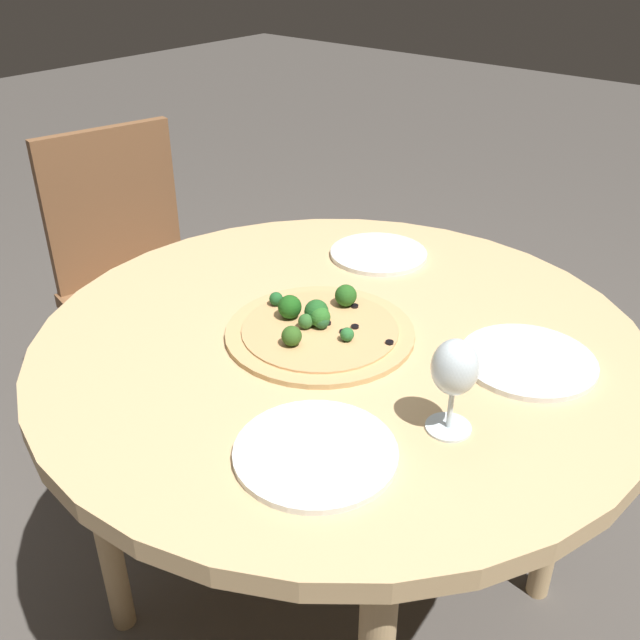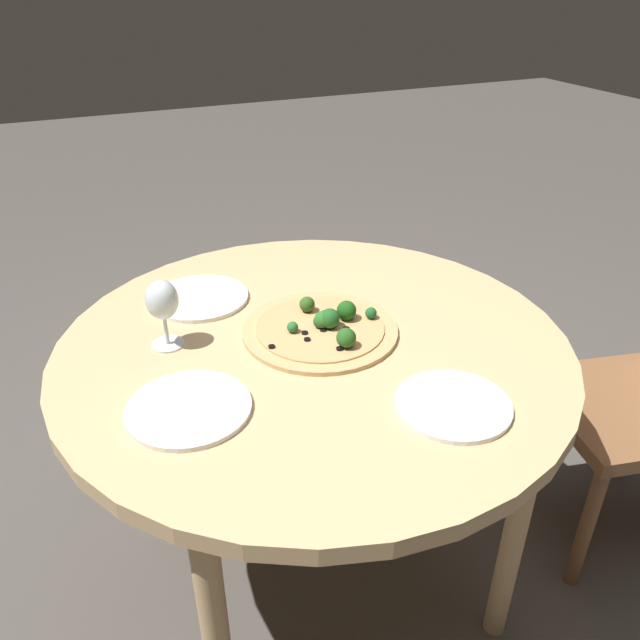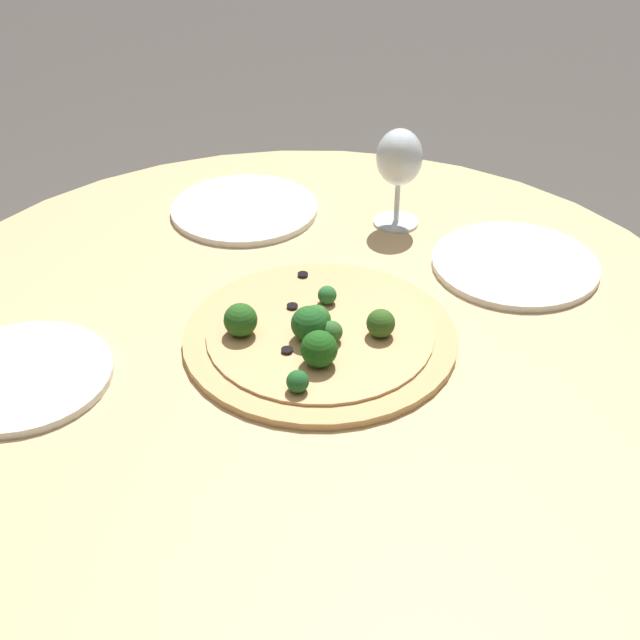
{
  "view_description": "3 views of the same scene",
  "coord_description": "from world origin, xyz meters",
  "px_view_note": "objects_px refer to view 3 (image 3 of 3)",
  "views": [
    {
      "loc": [
        0.67,
        -0.85,
        1.38
      ],
      "look_at": [
        -0.03,
        -0.02,
        0.76
      ],
      "focal_mm": 40.0,
      "sensor_mm": 36.0,
      "label": 1
    },
    {
      "loc": [
        0.44,
        1.03,
        1.42
      ],
      "look_at": [
        -0.03,
        -0.02,
        0.76
      ],
      "focal_mm": 35.0,
      "sensor_mm": 36.0,
      "label": 2
    },
    {
      "loc": [
        -0.9,
        -0.12,
        1.36
      ],
      "look_at": [
        -0.03,
        -0.02,
        0.76
      ],
      "focal_mm": 50.0,
      "sensor_mm": 36.0,
      "label": 3
    }
  ],
  "objects_px": {
    "plate_near": "(515,264)",
    "plate_side": "(21,376)",
    "plate_far": "(244,209)",
    "wine_glass": "(399,161)",
    "pizza": "(318,334)"
  },
  "relations": [
    {
      "from": "plate_near",
      "to": "plate_side",
      "type": "bearing_deg",
      "value": 118.43
    },
    {
      "from": "plate_far",
      "to": "plate_side",
      "type": "relative_size",
      "value": 1.07
    },
    {
      "from": "wine_glass",
      "to": "plate_near",
      "type": "bearing_deg",
      "value": -123.04
    },
    {
      "from": "pizza",
      "to": "wine_glass",
      "type": "height_order",
      "value": "wine_glass"
    },
    {
      "from": "plate_near",
      "to": "plate_side",
      "type": "relative_size",
      "value": 1.1
    },
    {
      "from": "plate_far",
      "to": "plate_side",
      "type": "distance_m",
      "value": 0.47
    },
    {
      "from": "plate_near",
      "to": "plate_far",
      "type": "bearing_deg",
      "value": 73.2
    },
    {
      "from": "wine_glass",
      "to": "plate_far",
      "type": "distance_m",
      "value": 0.25
    },
    {
      "from": "plate_far",
      "to": "plate_side",
      "type": "height_order",
      "value": "same"
    },
    {
      "from": "plate_near",
      "to": "pizza",
      "type": "bearing_deg",
      "value": 129.36
    },
    {
      "from": "wine_glass",
      "to": "plate_near",
      "type": "height_order",
      "value": "wine_glass"
    },
    {
      "from": "wine_glass",
      "to": "plate_near",
      "type": "xyz_separation_m",
      "value": [
        -0.11,
        -0.17,
        -0.1
      ]
    },
    {
      "from": "plate_near",
      "to": "wine_glass",
      "type": "bearing_deg",
      "value": 56.96
    },
    {
      "from": "pizza",
      "to": "plate_far",
      "type": "bearing_deg",
      "value": 24.64
    },
    {
      "from": "wine_glass",
      "to": "plate_side",
      "type": "xyz_separation_m",
      "value": [
        -0.42,
        0.41,
        -0.1
      ]
    }
  ]
}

